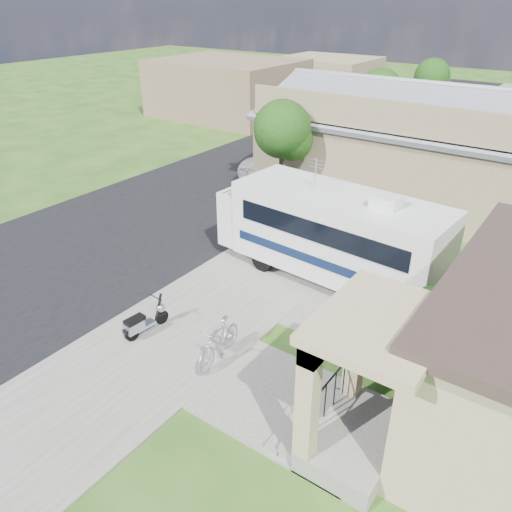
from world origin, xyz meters
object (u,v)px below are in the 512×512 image
Objects in this scene: bicycle at (219,344)px; motorhome at (330,231)px; pickup_truck at (283,160)px; shrub at (434,331)px; van at (339,128)px; garden_hose at (330,395)px; scooter at (143,322)px.

motorhome is at bearing 81.26° from bicycle.
bicycle is 14.99m from pickup_truck.
shrub is 0.46× the size of pickup_truck.
shrub reaches higher than van.
van is at bearing 120.18° from motorhome.
motorhome is 3.09× the size of shrub.
van is at bearing 116.64° from garden_hose.
garden_hose is (2.71, -4.90, -1.58)m from motorhome.
bicycle is at bearing 109.70° from pickup_truck.
bicycle is at bearing -149.55° from shrub.
pickup_truck reaches higher than scooter.
bicycle is at bearing -87.85° from motorhome.
motorhome reaches higher than shrub.
scooter is at bearing -156.67° from shrub.
bicycle is (-0.20, -5.40, -1.10)m from motorhome.
motorhome is 6.40m from scooter.
motorhome reaches higher than pickup_truck.
shrub is 2.89m from garden_hose.
bicycle is at bearing 13.14° from scooter.
garden_hose is at bearing 2.96° from bicycle.
motorhome is at bearing 146.90° from shrub.
motorhome is at bearing 118.96° from garden_hose.
van is (-7.30, 20.86, 0.28)m from bicycle.
shrub is 5.22m from bicycle.
shrub is 0.43× the size of van.
garden_hose is at bearing 14.08° from scooter.
motorhome is 5.09m from shrub.
garden_hose is (2.92, 0.49, -0.48)m from bicycle.
garden_hose is at bearing -56.74° from motorhome.
van is (-4.92, 21.19, 0.40)m from scooter.
scooter is 0.27× the size of pickup_truck.
shrub reaches higher than bicycle.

